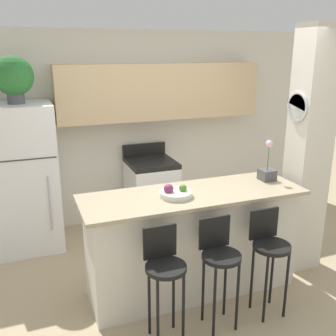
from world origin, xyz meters
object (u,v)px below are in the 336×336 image
stove_range (151,193)px  fruit_bowl (175,193)px  potted_plant_on_fridge (14,77)px  orchid_vase (267,171)px  bar_stool_left (164,269)px  bar_stool_mid (219,258)px  bar_stool_right (269,248)px  refrigerator (25,178)px

stove_range → fruit_bowl: bearing=-100.5°
potted_plant_on_fridge → orchid_vase: bearing=-32.1°
orchid_vase → fruit_bowl: orchid_vase is taller
bar_stool_left → potted_plant_on_fridge: (-0.97, 2.08, 1.38)m
stove_range → potted_plant_on_fridge: potted_plant_on_fridge is taller
bar_stool_left → fruit_bowl: (0.30, 0.51, 0.42)m
bar_stool_mid → bar_stool_left: bearing=180.0°
bar_stool_mid → bar_stool_right: bearing=0.0°
refrigerator → potted_plant_on_fridge: bearing=117.4°
orchid_vase → refrigerator: bearing=147.9°
bar_stool_mid → potted_plant_on_fridge: size_ratio=1.87×
stove_range → bar_stool_right: stove_range is taller
bar_stool_left → fruit_bowl: 0.73m
bar_stool_mid → fruit_bowl: size_ratio=3.23×
refrigerator → bar_stool_right: bearing=-46.9°
stove_range → bar_stool_mid: stove_range is taller
stove_range → fruit_bowl: (-0.30, -1.61, 0.60)m
bar_stool_right → fruit_bowl: bearing=143.1°
stove_range → potted_plant_on_fridge: (-1.57, -0.04, 1.55)m
bar_stool_right → bar_stool_mid: bearing=180.0°
potted_plant_on_fridge → orchid_vase: potted_plant_on_fridge is taller
bar_stool_left → bar_stool_mid: 0.49m
stove_range → potted_plant_on_fridge: 2.21m
bar_stool_right → orchid_vase: size_ratio=2.32×
bar_stool_mid → fruit_bowl: 0.69m
bar_stool_right → orchid_vase: 0.87m
refrigerator → orchid_vase: bearing=-32.1°
bar_stool_mid → refrigerator: bearing=125.1°
fruit_bowl → orchid_vase: bearing=6.1°
fruit_bowl → bar_stool_left: bearing=-120.0°
refrigerator → orchid_vase: (2.32, -1.46, 0.26)m
bar_stool_mid → orchid_vase: (0.86, 0.63, 0.48)m
bar_stool_right → orchid_vase: bearing=59.7°
bar_stool_mid → fruit_bowl: bearing=110.7°
stove_range → bar_stool_right: (0.39, -2.12, 0.18)m
refrigerator → bar_stool_right: size_ratio=1.79×
stove_range → fruit_bowl: fruit_bowl is taller
potted_plant_on_fridge → fruit_bowl: (1.27, -1.57, -0.96)m
potted_plant_on_fridge → orchid_vase: 2.88m
stove_range → bar_stool_left: bearing=-105.7°
refrigerator → fruit_bowl: refrigerator is taller
refrigerator → bar_stool_left: bearing=-65.0°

